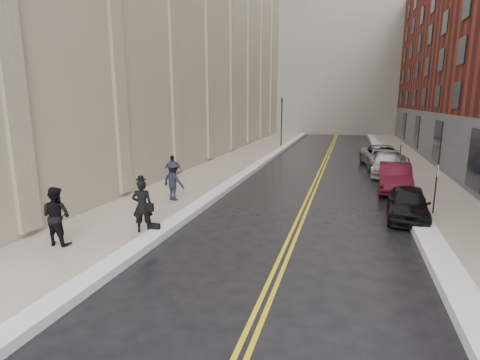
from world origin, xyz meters
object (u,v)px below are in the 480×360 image
Objects in this scene: car_silver_near at (387,164)px; pedestrian_main at (142,206)px; car_maroon at (395,177)px; pedestrian_b at (174,181)px; pedestrian_a at (56,216)px; car_silver_far at (383,156)px; car_black at (408,203)px; pedestrian_c at (173,170)px.

pedestrian_main is (-9.60, -14.86, 0.40)m from car_silver_near.
pedestrian_b is at bearing -148.96° from car_maroon.
pedestrian_a is at bearing 19.79° from pedestrian_main.
car_silver_far is 23.08m from pedestrian_a.
pedestrian_c is at bearing 171.51° from car_black.
pedestrian_main reaches higher than pedestrian_c.
pedestrian_main reaches higher than car_black.
car_black is at bearing -87.20° from car_maroon.
car_silver_near is (0.00, 9.98, 0.05)m from car_black.
car_black is 9.98m from car_silver_near.
pedestrian_c is (-1.71, 3.39, -0.13)m from pedestrian_b.
pedestrian_c is at bearing -147.22° from car_silver_near.
pedestrian_a reaches higher than pedestrian_c.
pedestrian_c is (-12.23, -2.26, 0.21)m from car_maroon.
car_silver_far is 15.94m from pedestrian_c.
car_black is 2.01× the size of pedestrian_a.
car_maroon is at bearing 170.33° from pedestrian_c.
pedestrian_main is at bearing -148.09° from car_black.
pedestrian_c is (-12.23, 2.93, 0.30)m from car_black.
pedestrian_b is at bearing -99.34° from pedestrian_a.
pedestrian_b is (-10.52, -0.46, 0.43)m from car_black.
car_silver_far is 3.05× the size of pedestrian_b.
car_black is 2.40× the size of pedestrian_c.
pedestrian_c is (-2.63, 7.81, -0.16)m from pedestrian_main.
car_black is 10.54m from pedestrian_b.
pedestrian_main is 0.99× the size of pedestrian_a.
car_maroon is 16.72m from pedestrian_a.
car_silver_near is at bearing -123.74° from pedestrian_a.
pedestrian_b is at bearing -132.40° from car_silver_near.
pedestrian_b is at bearing 96.64° from pedestrian_c.
pedestrian_main reaches higher than car_silver_near.
pedestrian_main is at bearing -136.80° from pedestrian_a.
pedestrian_main is 4.51m from pedestrian_b.
car_maroon is at bearing -133.77° from pedestrian_b.
car_black is at bearing -175.30° from pedestrian_main.
car_black is 2.07× the size of pedestrian_b.
car_maroon is 11.95m from pedestrian_b.
car_maroon is at bearing -97.37° from car_silver_far.
car_black is 13.14m from car_silver_far.
pedestrian_b is 3.80m from pedestrian_c.
pedestrian_main is at bearing 88.49° from pedestrian_c.
pedestrian_a is at bearing -122.12° from car_silver_near.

